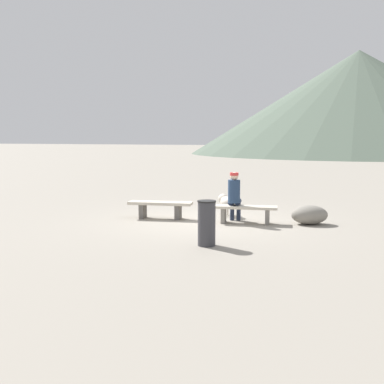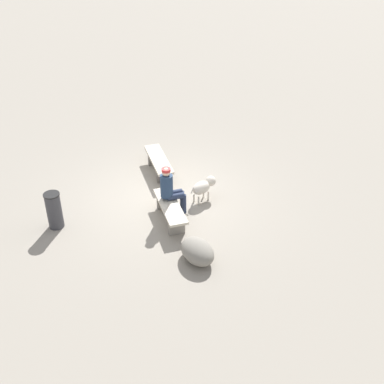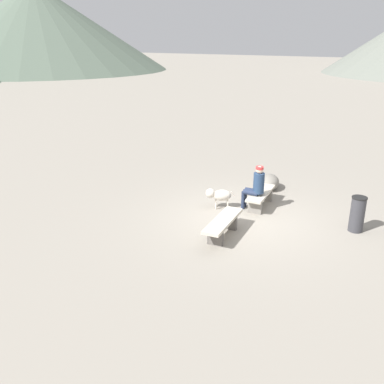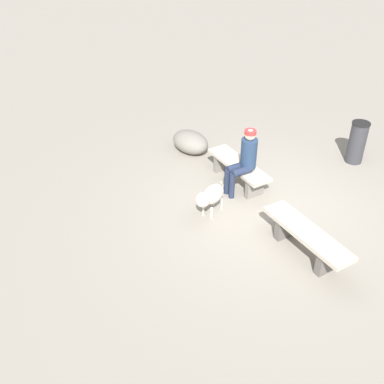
# 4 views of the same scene
# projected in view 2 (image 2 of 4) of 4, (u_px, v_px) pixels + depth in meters

# --- Properties ---
(ground) EXTENTS (210.00, 210.00, 0.06)m
(ground) POSITION_uv_depth(u_px,v_px,m) (164.00, 198.00, 13.10)
(ground) COLOR gray
(bench_left) EXTENTS (1.78, 0.70, 0.47)m
(bench_left) POSITION_uv_depth(u_px,v_px,m) (159.00, 162.00, 13.96)
(bench_left) COLOR #605B56
(bench_left) RESTS_ON ground
(bench_right) EXTENTS (1.67, 0.69, 0.45)m
(bench_right) POSITION_uv_depth(u_px,v_px,m) (170.00, 209.00, 12.03)
(bench_right) COLOR gray
(bench_right) RESTS_ON ground
(seated_person) EXTENTS (0.38, 0.63, 1.32)m
(seated_person) POSITION_uv_depth(u_px,v_px,m) (170.00, 188.00, 12.06)
(seated_person) COLOR navy
(seated_person) RESTS_ON ground
(dog) EXTENTS (0.61, 0.73, 0.60)m
(dog) POSITION_uv_depth(u_px,v_px,m) (204.00, 186.00, 12.76)
(dog) COLOR beige
(dog) RESTS_ON ground
(trash_bin) EXTENTS (0.38, 0.38, 0.93)m
(trash_bin) POSITION_uv_depth(u_px,v_px,m) (54.00, 210.00, 11.74)
(trash_bin) COLOR #38383D
(trash_bin) RESTS_ON ground
(boulder) EXTENTS (1.10, 0.95, 0.49)m
(boulder) POSITION_uv_depth(u_px,v_px,m) (197.00, 251.00, 10.82)
(boulder) COLOR gray
(boulder) RESTS_ON ground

